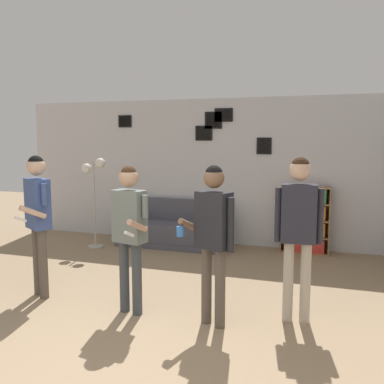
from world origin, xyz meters
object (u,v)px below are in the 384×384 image
Objects in this scene: person_spectator_near_bookshelf at (299,221)px; person_player_foreground_center at (129,224)px; couch at (175,230)px; floor_lamp at (94,182)px; person_watcher_holding_cup at (213,228)px; bookshelf at (305,220)px; person_player_foreground_left at (38,210)px.

person_player_foreground_center is at bearing -169.04° from person_spectator_near_bookshelf.
floor_lamp reaches higher than couch.
person_spectator_near_bookshelf is at bearing 23.78° from person_watcher_holding_cup.
bookshelf is at bearing 62.55° from person_player_foreground_center.
person_player_foreground_center is 0.94× the size of person_spectator_near_bookshelf.
floor_lamp is at bearing 127.93° from person_player_foreground_center.
person_player_foreground_left is 3.11m from person_spectator_near_bookshelf.
person_spectator_near_bookshelf is (0.83, 0.37, 0.06)m from person_watcher_holding_cup.
floor_lamp is 3.81m from person_watcher_holding_cup.
couch is 3.57m from person_watcher_holding_cup.
person_player_foreground_left is at bearing -75.23° from floor_lamp.
person_player_foreground_left is (0.62, -2.34, -0.10)m from floor_lamp.
person_player_foreground_left is at bearing -175.75° from person_spectator_near_bookshelf.
couch is 1.16× the size of person_spectator_near_bookshelf.
person_player_foreground_left reaches higher than person_watcher_holding_cup.
person_player_foreground_center is (1.92, -2.46, -0.17)m from floor_lamp.
couch is 1.27× the size of floor_lamp.
bookshelf is 0.71× the size of floor_lamp.
person_spectator_near_bookshelf is at bearing -88.29° from bookshelf.
floor_lamp is 2.43m from person_player_foreground_left.
bookshelf is 3.43m from person_watcher_holding_cup.
couch is 1.72m from floor_lamp.
bookshelf is at bearing 91.71° from person_spectator_near_bookshelf.
person_player_foreground_left is at bearing -103.16° from couch.
person_spectator_near_bookshelf reaches higher than bookshelf.
person_spectator_near_bookshelf reaches higher than person_player_foreground_left.
bookshelf is 3.78m from floor_lamp.
floor_lamp is (-3.63, -0.83, 0.62)m from bookshelf.
person_spectator_near_bookshelf reaches higher than floor_lamp.
couch is at bearing 131.24° from person_spectator_near_bookshelf.
bookshelf is at bearing 12.92° from floor_lamp.
couch is 3.74m from person_spectator_near_bookshelf.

